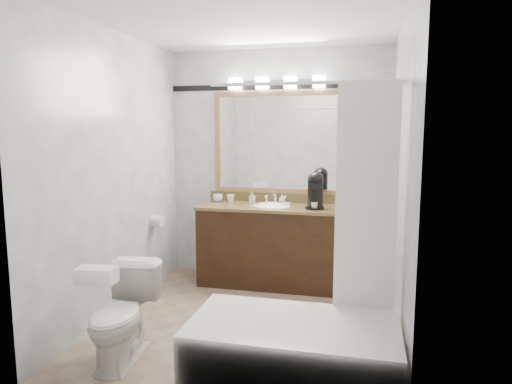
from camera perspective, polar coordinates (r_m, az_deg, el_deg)
room at (r=3.75m, az=-1.06°, el=1.78°), size 2.42×2.62×2.52m
vanity at (r=4.87m, az=1.97°, el=-6.46°), size 1.53×0.58×0.97m
mirror at (r=4.98m, az=2.63°, el=6.16°), size 1.40×0.04×1.10m
vanity_light_bar at (r=4.95m, az=2.56°, el=13.49°), size 1.02×0.14×0.12m
accent_stripe at (r=5.01m, az=2.70°, el=13.04°), size 2.40×0.01×0.06m
bathtub at (r=3.06m, az=5.17°, el=-18.71°), size 1.30×0.75×1.96m
tp_roll at (r=4.84m, az=-12.24°, el=-3.60°), size 0.11×0.12×0.12m
toilet at (r=3.48m, az=-16.37°, el=-14.57°), size 0.43×0.69×0.68m
tissue_box at (r=3.12m, az=-19.31°, el=-9.78°), size 0.26×0.15×0.10m
coffee_maker at (r=4.66m, az=7.43°, el=0.31°), size 0.19×0.24×0.37m
cup_left at (r=5.07m, az=-4.80°, el=-0.74°), size 0.14×0.14×0.08m
cup_right at (r=5.03m, az=-3.21°, el=-0.80°), size 0.11×0.11×0.08m
soap_bottle_a at (r=4.98m, az=-0.48°, el=-0.67°), size 0.06×0.06×0.12m
soap_bottle_b at (r=4.95m, az=3.25°, el=-0.88°), size 0.09×0.09×0.09m
soap_bar at (r=4.87m, az=3.97°, el=-1.44°), size 0.08×0.05×0.02m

